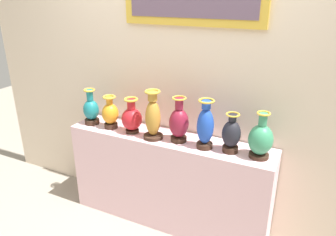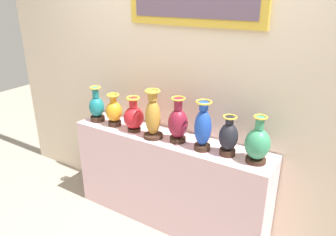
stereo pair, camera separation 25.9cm
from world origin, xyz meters
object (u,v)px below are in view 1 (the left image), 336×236
object	(u,v)px
vase_amber	(110,114)
vase_ochre	(153,117)
vase_teal	(91,110)
vase_jade	(261,140)
vase_burgundy	(179,123)
vase_onyx	(231,135)
vase_crimson	(132,118)
vase_sapphire	(205,126)

from	to	relation	value
vase_amber	vase_ochre	size ratio (longest dim) A/B	0.72
vase_teal	vase_jade	bearing A→B (deg)	0.69
vase_burgundy	vase_onyx	xyz separation A→B (m)	(0.42, 0.00, -0.02)
vase_teal	vase_burgundy	xyz separation A→B (m)	(0.86, 0.01, 0.03)
vase_crimson	vase_teal	bearing A→B (deg)	179.27
vase_amber	vase_sapphire	size ratio (longest dim) A/B	0.75
vase_crimson	vase_onyx	xyz separation A→B (m)	(0.85, 0.02, 0.01)
vase_crimson	vase_ochre	bearing A→B (deg)	-6.15
vase_crimson	vase_jade	world-z (taller)	vase_jade
vase_teal	vase_jade	xyz separation A→B (m)	(1.49, 0.02, 0.01)
vase_ochre	vase_onyx	bearing A→B (deg)	3.66
vase_crimson	vase_onyx	size ratio (longest dim) A/B	1.00
vase_amber	vase_teal	bearing A→B (deg)	179.02
vase_ochre	vase_burgundy	world-z (taller)	vase_ochre
vase_ochre	vase_burgundy	bearing A→B (deg)	10.79
vase_ochre	vase_onyx	world-z (taller)	vase_ochre
vase_crimson	vase_onyx	world-z (taller)	same
vase_teal	vase_jade	world-z (taller)	vase_jade
vase_amber	vase_crimson	world-z (taller)	vase_crimson
vase_amber	vase_ochre	world-z (taller)	vase_ochre
vase_teal	vase_crimson	xyz separation A→B (m)	(0.43, -0.01, -0.00)
vase_crimson	vase_onyx	bearing A→B (deg)	1.17
vase_teal	vase_onyx	bearing A→B (deg)	0.53
vase_amber	vase_crimson	bearing A→B (deg)	-0.50
vase_teal	vase_crimson	bearing A→B (deg)	-0.73
vase_teal	vase_crimson	world-z (taller)	vase_teal
vase_crimson	vase_ochre	distance (m)	0.22
vase_amber	vase_ochre	distance (m)	0.44
vase_crimson	vase_jade	size ratio (longest dim) A/B	0.88
vase_burgundy	vase_sapphire	world-z (taller)	vase_sapphire
vase_teal	vase_burgundy	size ratio (longest dim) A/B	0.88
vase_teal	vase_burgundy	distance (m)	0.86
vase_crimson	vase_sapphire	xyz separation A→B (m)	(0.65, -0.01, 0.05)
vase_burgundy	vase_sapphire	distance (m)	0.23
vase_amber	vase_jade	xyz separation A→B (m)	(1.28, 0.02, 0.01)
vase_teal	vase_sapphire	xyz separation A→B (m)	(1.08, -0.01, 0.05)
vase_amber	vase_burgundy	size ratio (longest dim) A/B	0.79
vase_ochre	vase_burgundy	xyz separation A→B (m)	(0.21, 0.04, -0.02)
vase_teal	vase_sapphire	world-z (taller)	vase_sapphire
vase_onyx	vase_jade	bearing A→B (deg)	1.67
vase_amber	vase_onyx	distance (m)	1.07
vase_ochre	vase_sapphire	size ratio (longest dim) A/B	1.05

